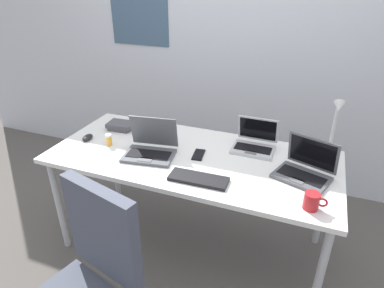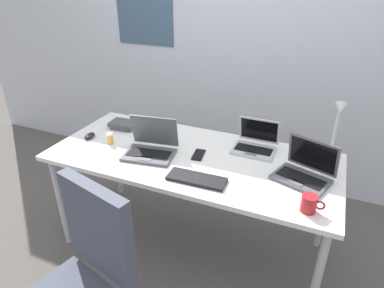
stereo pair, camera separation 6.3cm
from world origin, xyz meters
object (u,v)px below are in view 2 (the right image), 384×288
laptop_back_right (304,172)px  laptop_near_mouse (151,147)px  book_stack (123,125)px  external_keyboard (197,179)px  desk_lamp (335,131)px  pill_bottle (110,138)px  computer_mouse (90,136)px  cell_phone (199,155)px  coffee_mug (309,204)px  laptop_front_left (255,144)px

laptop_back_right → laptop_near_mouse: size_ratio=1.02×
laptop_back_right → book_stack: (-1.31, 0.17, -0.02)m
laptop_near_mouse → external_keyboard: 0.42m
desk_lamp → book_stack: 1.44m
desk_lamp → laptop_near_mouse: (-1.05, -0.36, -0.15)m
desk_lamp → pill_bottle: desk_lamp is taller
pill_bottle → computer_mouse: bearing=175.3°
laptop_near_mouse → computer_mouse: (-0.50, 0.03, -0.03)m
cell_phone → coffee_mug: size_ratio=1.20×
laptop_near_mouse → laptop_front_left: bearing=27.3°
pill_bottle → coffee_mug: 1.31m
computer_mouse → book_stack: (0.12, 0.23, 0.01)m
laptop_back_right → laptop_front_left: bearing=146.1°
laptop_back_right → pill_bottle: laptop_back_right is taller
external_keyboard → pill_bottle: (-0.70, 0.18, 0.03)m
desk_lamp → book_stack: desk_lamp is taller
laptop_back_right → coffee_mug: 0.29m
book_stack → laptop_front_left: bearing=2.9°
laptop_back_right → computer_mouse: bearing=-177.7°
laptop_near_mouse → coffee_mug: 1.00m
laptop_near_mouse → book_stack: bearing=145.9°
coffee_mug → external_keyboard: bearing=176.9°
coffee_mug → laptop_back_right: bearing=100.9°
laptop_back_right → computer_mouse: laptop_back_right is taller
pill_bottle → book_stack: 0.26m
laptop_front_left → pill_bottle: 0.96m
computer_mouse → book_stack: size_ratio=0.49×
computer_mouse → cell_phone: bearing=1.1°
laptop_near_mouse → computer_mouse: 0.50m
desk_lamp → laptop_back_right: desk_lamp is taller
coffee_mug → computer_mouse: bearing=171.2°
laptop_front_left → coffee_mug: 0.64m
laptop_back_right → cell_phone: size_ratio=2.58×
laptop_back_right → book_stack: laptop_back_right is taller
external_keyboard → cell_phone: external_keyboard is taller
laptop_back_right → coffee_mug: size_ratio=3.10×
book_stack → coffee_mug: (1.36, -0.46, 0.02)m
laptop_back_right → laptop_near_mouse: 0.93m
external_keyboard → pill_bottle: size_ratio=4.18×
laptop_front_left → computer_mouse: bearing=-165.6°
book_stack → pill_bottle: bearing=-75.4°
laptop_front_left → book_stack: size_ratio=1.37×
laptop_back_right → external_keyboard: size_ratio=1.06×
desk_lamp → book_stack: size_ratio=2.05×
cell_phone → desk_lamp: bearing=11.1°
laptop_front_left → pill_bottle: size_ratio=3.39×
cell_phone → coffee_mug: bearing=-31.1°
laptop_near_mouse → computer_mouse: size_ratio=3.57×
pill_bottle → laptop_near_mouse: bearing=-2.0°
computer_mouse → coffee_mug: coffee_mug is taller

